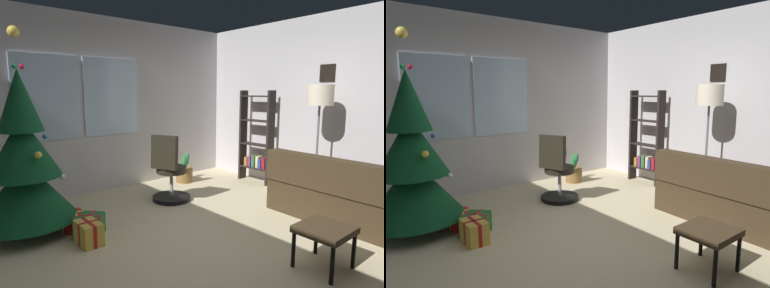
{
  "view_description": "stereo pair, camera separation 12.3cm",
  "coord_description": "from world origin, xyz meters",
  "views": [
    {
      "loc": [
        -2.25,
        -2.28,
        1.59
      ],
      "look_at": [
        0.14,
        0.59,
        0.98
      ],
      "focal_mm": 30.58,
      "sensor_mm": 36.0,
      "label": 1
    },
    {
      "loc": [
        -2.15,
        -2.36,
        1.59
      ],
      "look_at": [
        0.14,
        0.59,
        0.98
      ],
      "focal_mm": 30.58,
      "sensor_mm": 36.0,
      "label": 2
    }
  ],
  "objects": [
    {
      "name": "ground_plane",
      "position": [
        0.0,
        0.0,
        -0.05
      ],
      "size": [
        4.9,
        5.14,
        0.1
      ],
      "primitive_type": "cube",
      "color": "beige"
    },
    {
      "name": "wall_back_with_windows",
      "position": [
        -0.02,
        2.62,
        1.37
      ],
      "size": [
        4.9,
        0.12,
        2.73
      ],
      "color": "silver",
      "rests_on": "ground_plane"
    },
    {
      "name": "wall_right_with_frames",
      "position": [
        2.5,
        -0.01,
        1.37
      ],
      "size": [
        0.12,
        5.14,
        2.73
      ],
      "color": "silver",
      "rests_on": "ground_plane"
    },
    {
      "name": "couch",
      "position": [
        1.79,
        -0.77,
        0.29
      ],
      "size": [
        1.51,
        2.09,
        0.82
      ],
      "color": "#3C2D1C",
      "rests_on": "ground_plane"
    },
    {
      "name": "footstool",
      "position": [
        0.43,
        -0.92,
        0.34
      ],
      "size": [
        0.45,
        0.42,
        0.4
      ],
      "color": "#3C2D1C",
      "rests_on": "ground_plane"
    },
    {
      "name": "holiday_tree",
      "position": [
        -1.42,
        1.59,
        0.76
      ],
      "size": [
        1.07,
        1.07,
        2.26
      ],
      "color": "#4C331E",
      "rests_on": "ground_plane"
    },
    {
      "name": "gift_box_red",
      "position": [
        -0.99,
        1.38,
        0.09
      ],
      "size": [
        0.28,
        0.31,
        0.2
      ],
      "color": "red",
      "rests_on": "ground_plane"
    },
    {
      "name": "gift_box_green",
      "position": [
        -0.93,
        1.08,
        0.12
      ],
      "size": [
        0.39,
        0.39,
        0.24
      ],
      "color": "#1E722D",
      "rests_on": "ground_plane"
    },
    {
      "name": "gift_box_gold",
      "position": [
        -1.01,
        0.9,
        0.12
      ],
      "size": [
        0.22,
        0.33,
        0.25
      ],
      "color": "gold",
      "rests_on": "ground_plane"
    },
    {
      "name": "office_chair",
      "position": [
        0.45,
        1.46,
        0.38
      ],
      "size": [
        0.58,
        0.56,
        0.98
      ],
      "color": "black",
      "rests_on": "ground_plane"
    },
    {
      "name": "bookshelf",
      "position": [
        2.23,
        1.34,
        0.71
      ],
      "size": [
        0.18,
        0.64,
        1.61
      ],
      "color": "black",
      "rests_on": "ground_plane"
    },
    {
      "name": "floor_lamp",
      "position": [
        2.0,
        0.07,
        1.42
      ],
      "size": [
        0.36,
        0.36,
        1.68
      ],
      "color": "slate",
      "rests_on": "ground_plane"
    },
    {
      "name": "potted_plant",
      "position": [
        1.22,
        2.12,
        0.22
      ],
      "size": [
        0.4,
        0.43,
        0.66
      ],
      "color": "olive",
      "rests_on": "ground_plane"
    }
  ]
}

